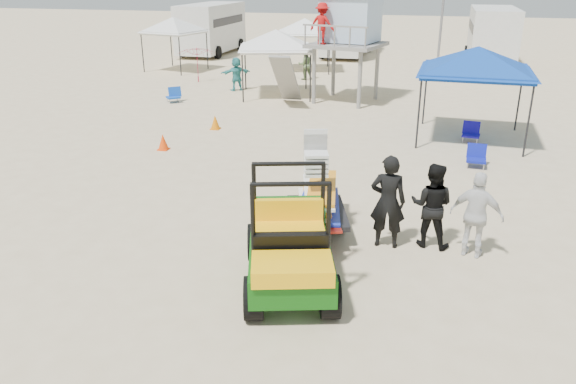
% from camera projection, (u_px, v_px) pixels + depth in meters
% --- Properties ---
extents(ground, '(140.00, 140.00, 0.00)m').
position_uv_depth(ground, '(207.00, 336.00, 8.64)').
color(ground, beige).
rests_on(ground, ground).
extents(utility_cart, '(2.13, 3.06, 2.12)m').
position_uv_depth(utility_cart, '(288.00, 236.00, 9.68)').
color(utility_cart, '#0D4E0C').
rests_on(utility_cart, ground).
extents(surf_trailer, '(1.67, 2.36, 1.97)m').
position_uv_depth(surf_trailer, '(316.00, 197.00, 11.85)').
color(surf_trailer, black).
rests_on(surf_trailer, ground).
extents(man_left, '(0.72, 0.49, 1.94)m').
position_uv_depth(man_left, '(388.00, 202.00, 11.16)').
color(man_left, black).
rests_on(man_left, ground).
extents(man_mid, '(0.95, 0.79, 1.76)m').
position_uv_depth(man_mid, '(432.00, 205.00, 11.21)').
color(man_mid, black).
rests_on(man_mid, ground).
extents(man_right, '(1.09, 0.66, 1.73)m').
position_uv_depth(man_right, '(477.00, 215.00, 10.79)').
color(man_right, silver).
rests_on(man_right, ground).
extents(lifeguard_tower, '(3.33, 3.33, 4.45)m').
position_uv_depth(lifeguard_tower, '(346.00, 21.00, 23.20)').
color(lifeguard_tower, gray).
rests_on(lifeguard_tower, ground).
extents(canopy_blue, '(3.44, 3.44, 3.44)m').
position_uv_depth(canopy_blue, '(478.00, 51.00, 17.79)').
color(canopy_blue, black).
rests_on(canopy_blue, ground).
extents(canopy_white_a, '(3.78, 3.78, 3.29)m').
position_uv_depth(canopy_white_a, '(276.00, 33.00, 24.50)').
color(canopy_white_a, black).
rests_on(canopy_white_a, ground).
extents(canopy_white_b, '(3.21, 3.21, 3.32)m').
position_uv_depth(canopy_white_b, '(173.00, 20.00, 30.90)').
color(canopy_white_b, black).
rests_on(canopy_white_b, ground).
extents(canopy_white_c, '(3.43, 3.43, 3.25)m').
position_uv_depth(canopy_white_c, '(305.00, 21.00, 30.94)').
color(canopy_white_c, black).
rests_on(canopy_white_c, ground).
extents(umbrella_a, '(2.46, 2.49, 1.76)m').
position_uv_depth(umbrella_a, '(197.00, 65.00, 28.18)').
color(umbrella_a, '#B1122E').
rests_on(umbrella_a, ground).
extents(umbrella_b, '(2.43, 2.45, 1.63)m').
position_uv_depth(umbrella_b, '(282.00, 63.00, 29.09)').
color(umbrella_b, '#CA9711').
rests_on(umbrella_b, ground).
extents(cone_near, '(0.34, 0.34, 0.50)m').
position_uv_depth(cone_near, '(163.00, 142.00, 17.60)').
color(cone_near, '#FA4007').
rests_on(cone_near, ground).
extents(cone_far, '(0.34, 0.34, 0.50)m').
position_uv_depth(cone_far, '(215.00, 122.00, 19.92)').
color(cone_far, orange).
rests_on(cone_far, ground).
extents(beach_chair_a, '(0.74, 0.85, 0.64)m').
position_uv_depth(beach_chair_a, '(174.00, 95.00, 24.07)').
color(beach_chair_a, '#1048B7').
rests_on(beach_chair_a, ground).
extents(beach_chair_b, '(0.57, 0.61, 0.64)m').
position_uv_depth(beach_chair_b, '(476.00, 156.00, 16.07)').
color(beach_chair_b, '#0D1796').
rests_on(beach_chair_b, ground).
extents(beach_chair_c, '(0.61, 0.65, 0.64)m').
position_uv_depth(beach_chair_c, '(471.00, 132.00, 18.49)').
color(beach_chair_c, '#170E9C').
rests_on(beach_chair_c, ground).
extents(rv_far_left, '(2.64, 6.80, 3.25)m').
position_uv_depth(rv_far_left, '(211.00, 26.00, 37.82)').
color(rv_far_left, silver).
rests_on(rv_far_left, ground).
extents(rv_mid_left, '(2.65, 6.50, 3.25)m').
position_uv_depth(rv_mid_left, '(347.00, 27.00, 37.02)').
color(rv_mid_left, silver).
rests_on(rv_mid_left, ground).
extents(rv_mid_right, '(2.64, 7.00, 3.25)m').
position_uv_depth(rv_mid_right, '(492.00, 33.00, 33.53)').
color(rv_mid_right, silver).
rests_on(rv_mid_right, ground).
extents(distant_beachgoers, '(3.63, 4.72, 1.55)m').
position_uv_depth(distant_beachgoers, '(265.00, 70.00, 27.31)').
color(distant_beachgoers, '#5B7445').
rests_on(distant_beachgoers, ground).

